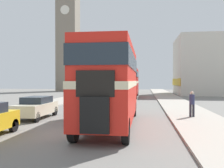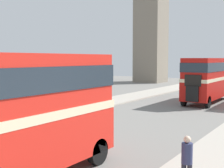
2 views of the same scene
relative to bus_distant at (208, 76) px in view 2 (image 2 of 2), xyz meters
name	(u,v)px [view 2 (image 2 of 2)]	position (x,y,z in m)	size (l,w,h in m)	color
bus_distant	(208,76)	(0.00, 0.00, 0.00)	(2.39, 9.28, 4.21)	#B2140F
pedestrian_walking	(187,159)	(5.30, -20.74, -1.42)	(0.34, 0.34, 1.69)	#282833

